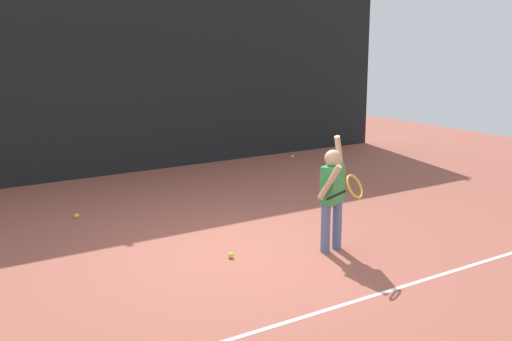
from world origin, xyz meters
TOP-DOWN VIEW (x-y plane):
  - ground_plane at (0.00, 0.00)m, footprint 20.00×20.00m
  - court_line_baseline at (0.00, -1.87)m, footprint 9.00×0.05m
  - back_fence_windscreen at (0.00, 4.71)m, footprint 12.84×0.08m
  - fence_post_2 at (0.00, 4.77)m, footprint 0.09×0.09m
  - fence_post_3 at (3.13, 4.77)m, footprint 0.09×0.09m
  - fence_post_4 at (6.27, 4.77)m, footprint 0.09×0.09m
  - tennis_player at (0.91, -0.65)m, footprint 0.53×0.77m
  - tennis_ball_0 at (-0.22, -0.21)m, footprint 0.07×0.07m
  - tennis_ball_1 at (-1.18, 2.32)m, footprint 0.07×0.07m
  - tennis_ball_3 at (3.88, 4.12)m, footprint 0.07×0.07m

SIDE VIEW (x-z plane):
  - ground_plane at x=0.00m, z-range 0.00..0.00m
  - court_line_baseline at x=0.00m, z-range 0.00..0.00m
  - tennis_ball_0 at x=-0.22m, z-range 0.00..0.07m
  - tennis_ball_1 at x=-1.18m, z-range 0.00..0.07m
  - tennis_ball_3 at x=3.88m, z-range 0.00..0.07m
  - tennis_player at x=0.91m, z-range 0.05..1.40m
  - back_fence_windscreen at x=0.00m, z-range 0.00..3.81m
  - fence_post_2 at x=0.00m, z-range 0.00..3.96m
  - fence_post_3 at x=3.13m, z-range 0.00..3.96m
  - fence_post_4 at x=6.27m, z-range 0.00..3.96m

